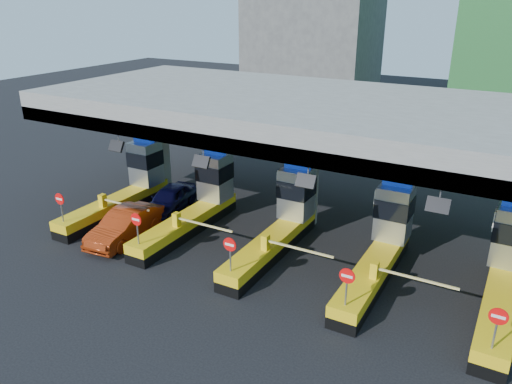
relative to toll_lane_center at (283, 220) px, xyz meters
The scene contains 10 objects.
ground 1.42m from the toll_lane_center, 90.42° to the right, with size 120.00×120.00×0.00m, color black.
toll_canopy 5.40m from the toll_lane_center, 90.02° to the left, with size 28.00×12.09×7.00m.
toll_lane_far_left 10.00m from the toll_lane_center, behind, with size 4.43×8.00×4.16m.
toll_lane_left 5.00m from the toll_lane_center, behind, with size 4.43×8.00×4.16m.
toll_lane_center is the anchor object (origin of this frame).
toll_lane_right 5.00m from the toll_lane_center, ahead, with size 4.43×8.00×4.16m.
toll_lane_far_right 10.00m from the toll_lane_center, ahead, with size 4.43×8.00×4.16m.
bg_building_concrete 39.11m from the toll_lane_center, 111.40° to the left, with size 14.00×10.00×18.00m, color #4C4C49.
van 7.63m from the toll_lane_center, behind, with size 1.76×4.36×1.49m, color black.
red_car 8.04m from the toll_lane_center, 155.31° to the right, with size 1.66×4.76×1.57m, color maroon.
Camera 1 is at (9.76, -19.87, 11.67)m, focal length 35.00 mm.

